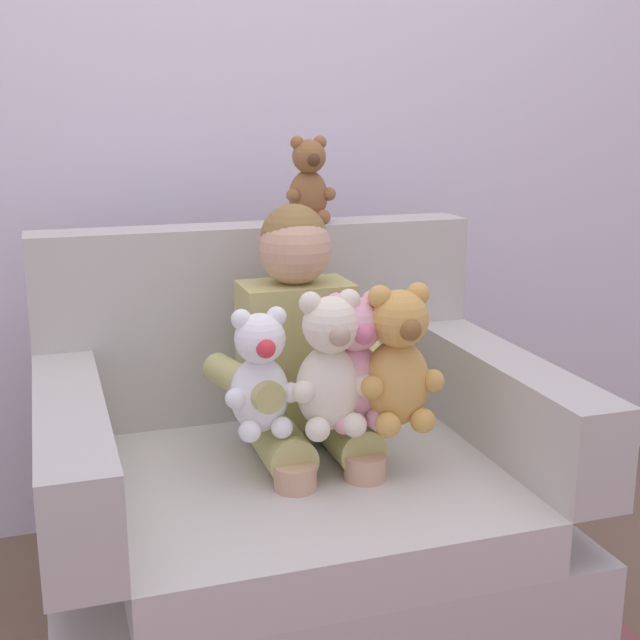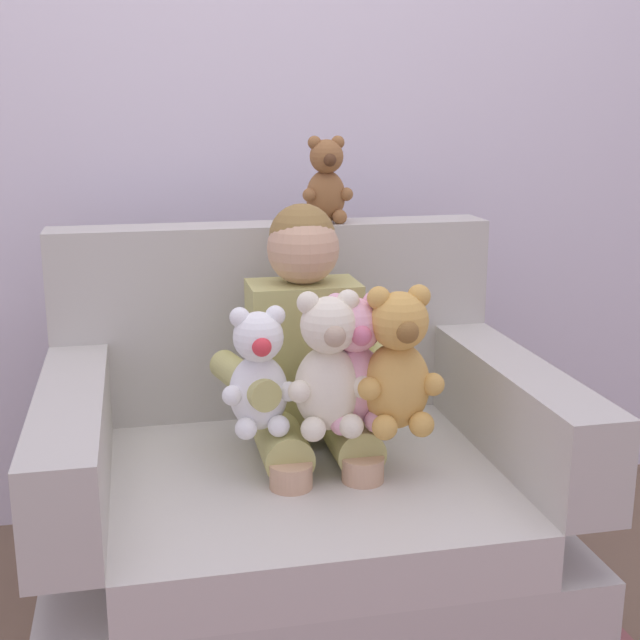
{
  "view_description": "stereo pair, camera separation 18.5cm",
  "coord_description": "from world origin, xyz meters",
  "px_view_note": "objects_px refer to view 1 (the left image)",
  "views": [
    {
      "loc": [
        -0.53,
        -1.76,
        1.24
      ],
      "look_at": [
        0.03,
        -0.05,
        0.79
      ],
      "focal_mm": 48.31,
      "sensor_mm": 36.0,
      "label": 1
    },
    {
      "loc": [
        -0.35,
        -1.81,
        1.24
      ],
      "look_at": [
        0.03,
        -0.05,
        0.79
      ],
      "focal_mm": 48.31,
      "sensor_mm": 36.0,
      "label": 2
    }
  ],
  "objects_px": {
    "armchair": "(295,508)",
    "plush_pink": "(354,364)",
    "seated_child": "(304,366)",
    "plush_white": "(260,376)",
    "plush_honey": "(398,362)",
    "plush_cream": "(330,367)",
    "plush_brown_on_backrest": "(309,183)"
  },
  "relations": [
    {
      "from": "armchair",
      "to": "plush_white",
      "type": "relative_size",
      "value": 4.06
    },
    {
      "from": "plush_cream",
      "to": "seated_child",
      "type": "bearing_deg",
      "value": 76.16
    },
    {
      "from": "seated_child",
      "to": "plush_pink",
      "type": "bearing_deg",
      "value": -64.06
    },
    {
      "from": "armchair",
      "to": "plush_cream",
      "type": "relative_size",
      "value": 3.61
    },
    {
      "from": "plush_white",
      "to": "plush_pink",
      "type": "xyz_separation_m",
      "value": [
        0.21,
        -0.02,
        0.01
      ]
    },
    {
      "from": "plush_honey",
      "to": "plush_pink",
      "type": "bearing_deg",
      "value": 166.6
    },
    {
      "from": "seated_child",
      "to": "plush_white",
      "type": "distance_m",
      "value": 0.19
    },
    {
      "from": "armchair",
      "to": "plush_cream",
      "type": "distance_m",
      "value": 0.41
    },
    {
      "from": "armchair",
      "to": "plush_brown_on_backrest",
      "type": "relative_size",
      "value": 5.09
    },
    {
      "from": "plush_pink",
      "to": "armchair",
      "type": "bearing_deg",
      "value": 150.52
    },
    {
      "from": "armchair",
      "to": "plush_brown_on_backrest",
      "type": "height_order",
      "value": "plush_brown_on_backrest"
    },
    {
      "from": "seated_child",
      "to": "plush_cream",
      "type": "relative_size",
      "value": 2.62
    },
    {
      "from": "plush_cream",
      "to": "plush_brown_on_backrest",
      "type": "bearing_deg",
      "value": 60.71
    },
    {
      "from": "plush_brown_on_backrest",
      "to": "plush_white",
      "type": "bearing_deg",
      "value": -106.13
    },
    {
      "from": "armchair",
      "to": "plush_brown_on_backrest",
      "type": "bearing_deg",
      "value": 66.91
    },
    {
      "from": "armchair",
      "to": "plush_honey",
      "type": "bearing_deg",
      "value": -38.72
    },
    {
      "from": "armchair",
      "to": "plush_pink",
      "type": "xyz_separation_m",
      "value": [
        0.11,
        -0.11,
        0.38
      ]
    },
    {
      "from": "plush_honey",
      "to": "plush_brown_on_backrest",
      "type": "height_order",
      "value": "plush_brown_on_backrest"
    },
    {
      "from": "armchair",
      "to": "plush_honey",
      "type": "xyz_separation_m",
      "value": [
        0.19,
        -0.15,
        0.39
      ]
    },
    {
      "from": "seated_child",
      "to": "plush_honey",
      "type": "relative_size",
      "value": 2.54
    },
    {
      "from": "plush_pink",
      "to": "plush_honey",
      "type": "bearing_deg",
      "value": -9.1
    },
    {
      "from": "plush_white",
      "to": "plush_honey",
      "type": "distance_m",
      "value": 0.3
    },
    {
      "from": "armchair",
      "to": "seated_child",
      "type": "bearing_deg",
      "value": 41.21
    },
    {
      "from": "plush_honey",
      "to": "plush_cream",
      "type": "distance_m",
      "value": 0.15
    },
    {
      "from": "plush_white",
      "to": "plush_cream",
      "type": "distance_m",
      "value": 0.15
    },
    {
      "from": "plush_cream",
      "to": "plush_pink",
      "type": "distance_m",
      "value": 0.07
    },
    {
      "from": "plush_cream",
      "to": "plush_brown_on_backrest",
      "type": "height_order",
      "value": "plush_brown_on_backrest"
    },
    {
      "from": "armchair",
      "to": "plush_white",
      "type": "distance_m",
      "value": 0.4
    },
    {
      "from": "plush_pink",
      "to": "plush_white",
      "type": "bearing_deg",
      "value": -167.13
    },
    {
      "from": "plush_white",
      "to": "plush_cream",
      "type": "bearing_deg",
      "value": -16.59
    },
    {
      "from": "armchair",
      "to": "plush_honey",
      "type": "height_order",
      "value": "armchair"
    },
    {
      "from": "plush_honey",
      "to": "plush_pink",
      "type": "distance_m",
      "value": 0.1
    }
  ]
}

